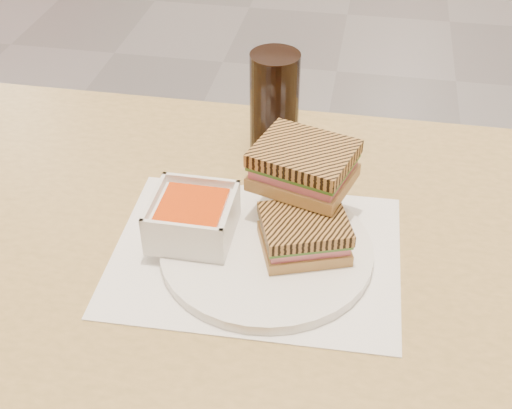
% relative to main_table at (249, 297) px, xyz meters
% --- Properties ---
extents(main_table, '(1.20, 0.70, 0.75)m').
position_rel_main_table_xyz_m(main_table, '(0.00, 0.00, 0.00)').
color(main_table, tan).
rests_on(main_table, ground).
extents(tray_liner, '(0.38, 0.30, 0.00)m').
position_rel_main_table_xyz_m(tray_liner, '(0.02, -0.03, 0.11)').
color(tray_liner, white).
rests_on(tray_liner, main_table).
extents(plate, '(0.28, 0.28, 0.01)m').
position_rel_main_table_xyz_m(plate, '(0.03, -0.03, 0.12)').
color(plate, white).
rests_on(plate, tray_liner).
extents(soup_bowl, '(0.11, 0.11, 0.06)m').
position_rel_main_table_xyz_m(soup_bowl, '(-0.07, -0.02, 0.16)').
color(soup_bowl, white).
rests_on(soup_bowl, plate).
extents(panini_lower, '(0.13, 0.12, 0.05)m').
position_rel_main_table_xyz_m(panini_lower, '(0.08, -0.03, 0.16)').
color(panini_lower, tan).
rests_on(panini_lower, plate).
extents(panini_upper, '(0.15, 0.13, 0.06)m').
position_rel_main_table_xyz_m(panini_upper, '(0.06, 0.05, 0.21)').
color(panini_upper, tan).
rests_on(panini_upper, panini_lower).
extents(cola_glass, '(0.08, 0.08, 0.16)m').
position_rel_main_table_xyz_m(cola_glass, '(-0.00, 0.22, 0.20)').
color(cola_glass, black).
rests_on(cola_glass, main_table).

